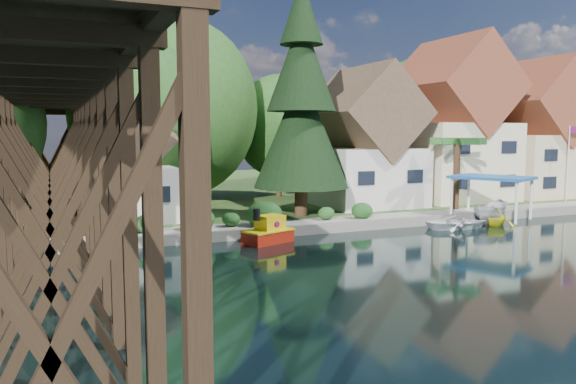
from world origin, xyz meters
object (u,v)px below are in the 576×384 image
at_px(boat_yellow, 497,215).
at_px(house_right, 534,138).
at_px(conifer, 301,103).
at_px(house_left, 363,146).
at_px(house_center, 451,130).
at_px(shed, 133,170).
at_px(palm_tree, 457,143).
at_px(flagpole, 570,155).
at_px(boat_white_a, 459,222).
at_px(tugboat, 268,232).
at_px(boat_canopy, 491,203).
at_px(trestle_bridge, 48,151).

bearing_deg(boat_yellow, house_right, -81.62).
bearing_deg(conifer, house_left, 27.53).
xyz_separation_m(house_center, shed, (-27.00, -2.00, -2.59)).
height_order(house_right, palm_tree, house_right).
xyz_separation_m(flagpole, boat_white_a, (-15.51, -4.93, -3.93)).
height_order(house_center, tugboat, house_center).
distance_m(house_center, boat_canopy, 11.35).
xyz_separation_m(house_left, house_center, (9.00, 0.50, 1.28)).
bearing_deg(boat_white_a, house_right, -51.23).
xyz_separation_m(trestle_bridge, boat_yellow, (27.57, 0.95, -4.65)).
xyz_separation_m(shed, boat_canopy, (22.95, -7.34, -2.43)).
bearing_deg(house_right, house_left, -180.00).
bearing_deg(tugboat, house_left, 38.87).
xyz_separation_m(house_right, shed, (-36.00, -1.50, -1.95)).
bearing_deg(shed, house_left, 4.77).
height_order(conifer, boat_white_a, conifer).
bearing_deg(conifer, trestle_bridge, -155.85).
distance_m(shed, boat_white_a, 21.43).
bearing_deg(trestle_bridge, house_center, 19.49).
xyz_separation_m(house_center, palm_tree, (-4.27, -5.98, -0.98)).
bearing_deg(trestle_bridge, boat_white_a, 2.53).
height_order(house_left, shed, house_left).
height_order(conifer, boat_yellow, conifer).
bearing_deg(flagpole, house_center, 146.37).
bearing_deg(house_center, shed, -175.76).
xyz_separation_m(shed, boat_white_a, (19.49, -8.25, -3.39)).
distance_m(house_right, boat_white_a, 19.91).
height_order(tugboat, boat_canopy, boat_canopy).
bearing_deg(palm_tree, tugboat, -166.44).
height_order(house_right, boat_yellow, house_right).
distance_m(conifer, boat_canopy, 14.76).
bearing_deg(flagpole, house_right, 78.25).
bearing_deg(house_right, conifer, -171.63).
distance_m(house_right, tugboat, 31.61).
distance_m(conifer, tugboat, 10.60).
distance_m(trestle_bridge, shed, 10.69).
distance_m(shed, palm_tree, 23.13).
height_order(trestle_bridge, boat_white_a, trestle_bridge).
relative_size(house_center, tugboat, 4.31).
height_order(flagpole, boat_canopy, flagpole).
distance_m(trestle_bridge, house_left, 25.42).
distance_m(house_center, house_right, 9.04).
relative_size(house_right, boat_yellow, 4.72).
xyz_separation_m(conifer, boat_yellow, (11.66, -6.19, -7.52)).
relative_size(trestle_bridge, house_right, 3.55).
xyz_separation_m(house_center, flagpole, (8.00, -5.32, -2.05)).
relative_size(conifer, boat_canopy, 2.64).
distance_m(trestle_bridge, house_center, 33.96).
bearing_deg(boat_white_a, shed, 75.28).
bearing_deg(house_right, tugboat, -162.37).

